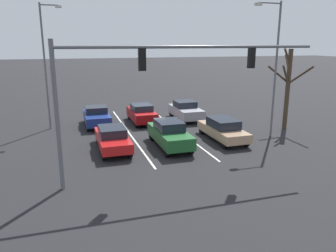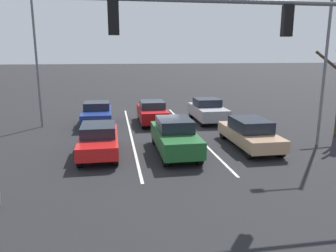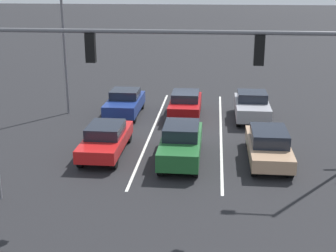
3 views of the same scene
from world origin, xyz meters
The scene contains 11 objects.
ground_plane centered at (0.00, 0.00, 0.00)m, with size 240.00×240.00×0.00m, color black.
lane_stripe_left_divider centered at (-1.82, 1.66, 0.01)m, with size 0.12×15.31×0.01m, color silver.
lane_stripe_center_divider centered at (1.82, 1.66, 0.01)m, with size 0.12×15.31×0.01m, color silver.
car_darkgreen_midlane_front centered at (-0.01, 5.87, 0.84)m, with size 1.72×4.63×1.64m.
car_red_rightlane_front centered at (3.47, 5.42, 0.75)m, with size 1.73×4.58×1.42m.
car_tan_leftlane_front centered at (-3.85, 5.52, 0.74)m, with size 1.75×4.63×1.45m.
car_gray_leftlane_second centered at (-3.57, -0.85, 0.79)m, with size 1.85×4.10×1.56m.
car_navy_rightlane_second centered at (3.81, -0.96, 0.76)m, with size 1.83×4.14×1.49m.
car_maroon_midlane_second centered at (0.23, -0.87, 0.77)m, with size 1.73×4.10×1.52m.
traffic_signal_gantry centered at (2.45, 10.30, 4.89)m, with size 12.55×0.37×6.48m.
street_lamp_right_shoulder centered at (7.14, -1.03, 5.09)m, with size 1.53×0.24×9.04m.
Camera 3 is at (-1.38, 25.24, 7.78)m, focal length 50.00 mm.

